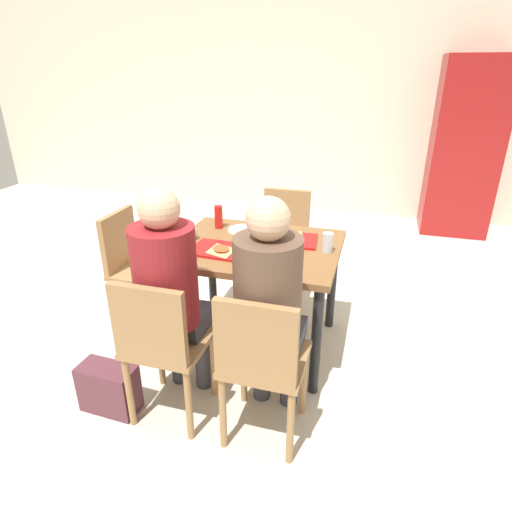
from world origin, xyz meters
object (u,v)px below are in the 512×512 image
chair_near_left (161,341)px  chair_near_right (261,359)px  paper_plate_center (244,230)px  chair_left_end (133,262)px  soda_can (327,243)px  handbag (109,388)px  drink_fridge (465,148)px  plastic_cup_a (267,219)px  person_in_red (170,285)px  foil_bundle (190,232)px  chair_far_side (284,235)px  person_in_brown_jacket (269,300)px  pizza_slice_b (291,236)px  paper_plate_near_edge (271,263)px  tray_red_far (289,240)px  tray_red_near (220,250)px  plastic_cup_b (242,262)px  condiment_bottle (219,217)px  main_table (256,260)px  pizza_slice_a (221,249)px

chair_near_left → chair_near_right: 0.52m
chair_near_left → paper_plate_center: (0.10, 1.05, 0.23)m
chair_left_end → soda_can: size_ratio=7.12×
handbag → drink_fridge: drink_fridge is taller
plastic_cup_a → handbag: (-0.59, -1.19, -0.65)m
person_in_red → drink_fridge: bearing=62.5°
foil_bundle → drink_fridge: drink_fridge is taller
plastic_cup_a → drink_fridge: 2.96m
chair_left_end → soda_can: chair_left_end is taller
person_in_red → chair_far_side: bearing=80.0°
foil_bundle → drink_fridge: size_ratio=0.05×
person_in_brown_jacket → pizza_slice_b: size_ratio=5.37×
foil_bundle → handbag: foil_bundle is taller
person_in_red → handbag: size_ratio=3.99×
soda_can → chair_near_left: bearing=-130.3°
person_in_brown_jacket → paper_plate_near_edge: size_ratio=5.81×
tray_red_far → person_in_brown_jacket: bearing=-84.4°
tray_red_near → handbag: tray_red_near is taller
tray_red_near → plastic_cup_b: 0.30m
chair_near_left → foil_bundle: bearing=103.0°
paper_plate_center → condiment_bottle: size_ratio=1.38×
chair_near_left → chair_near_right: (0.52, 0.00, 0.00)m
person_in_red → pizza_slice_b: person_in_red is taller
chair_left_end → condiment_bottle: (0.57, 0.24, 0.31)m
chair_near_right → drink_fridge: 3.91m
pizza_slice_b → handbag: pizza_slice_b is taller
tray_red_far → soda_can: soda_can is taller
plastic_cup_b → soda_can: 0.57m
plastic_cup_b → drink_fridge: drink_fridge is taller
condiment_bottle → chair_far_side: bearing=59.5°
person_in_brown_jacket → soda_can: bearing=75.2°
person_in_brown_jacket → drink_fridge: size_ratio=0.67×
chair_near_right → person_in_brown_jacket: (0.00, 0.14, 0.25)m
main_table → plastic_cup_b: (0.03, -0.36, 0.15)m
chair_far_side → tray_red_far: chair_far_side is taller
tray_red_far → person_in_red: bearing=-119.0°
chair_far_side → plastic_cup_b: size_ratio=8.68×
main_table → plastic_cup_b: 0.40m
drink_fridge → handbag: bearing=-120.7°
person_in_red → person_in_brown_jacket: (0.52, 0.00, 0.00)m
chair_far_side → chair_left_end: bearing=-138.1°
main_table → paper_plate_center: 0.30m
chair_left_end → drink_fridge: 3.80m
chair_near_left → drink_fridge: (1.83, 3.66, 0.44)m
pizza_slice_b → plastic_cup_a: (-0.22, 0.21, 0.03)m
chair_near_left → soda_can: size_ratio=7.12×
pizza_slice_a → plastic_cup_a: 0.56m
paper_plate_near_edge → handbag: 1.14m
paper_plate_center → person_in_red: bearing=-96.6°
chair_near_right → foil_bundle: bearing=131.8°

